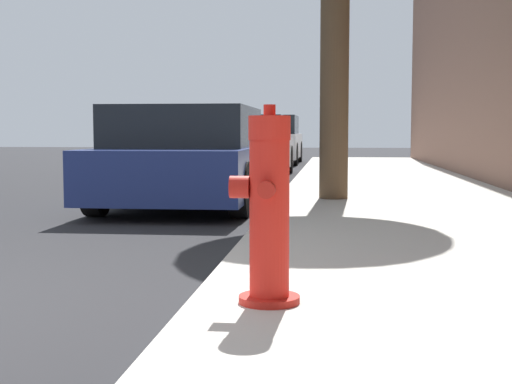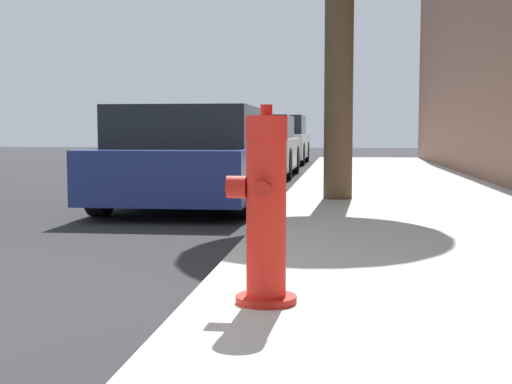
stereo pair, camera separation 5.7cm
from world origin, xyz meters
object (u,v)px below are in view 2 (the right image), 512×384
fire_hydrant (265,212)px  parked_car_mid (253,147)px  parked_car_far (277,141)px  parked_car_near (193,158)px

fire_hydrant → parked_car_mid: bearing=97.5°
fire_hydrant → parked_car_far: size_ratio=0.23×
parked_car_mid → parked_car_far: (-0.07, 6.24, 0.06)m
parked_car_far → fire_hydrant: bearing=-84.9°
fire_hydrant → parked_car_mid: 11.83m
parked_car_mid → parked_car_far: parked_car_far is taller
parked_car_far → parked_car_mid: bearing=-89.4°
parked_car_near → fire_hydrant: bearing=-74.6°
parked_car_near → parked_car_far: (-0.06, 12.37, 0.08)m
fire_hydrant → parked_car_near: 5.81m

